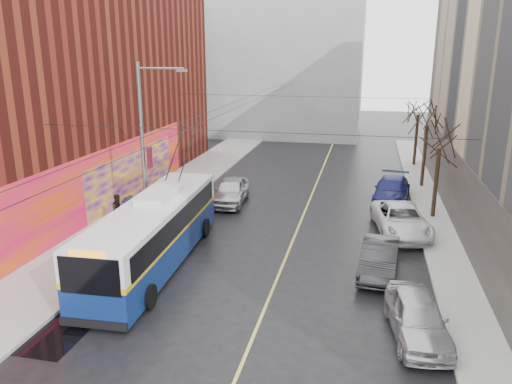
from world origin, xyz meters
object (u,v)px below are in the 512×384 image
(pedestrian_a, at_px, (132,211))
(pedestrian_b, at_px, (119,211))
(parked_car_b, at_px, (379,258))
(parked_car_d, at_px, (392,190))
(parked_car_c, at_px, (401,220))
(tree_mid, at_px, (428,114))
(trolleybus, at_px, (154,232))
(tree_far, at_px, (419,105))
(tree_near, at_px, (441,135))
(parked_car_a, at_px, (417,317))
(streetlight_pole, at_px, (145,145))
(following_car, at_px, (231,191))
(pedestrian_c, at_px, (129,213))

(pedestrian_a, xyz_separation_m, pedestrian_b, (-0.72, -0.16, 0.02))
(parked_car_b, xyz_separation_m, parked_car_d, (0.95, 11.39, 0.04))
(pedestrian_a, bearing_deg, parked_car_d, -35.78)
(parked_car_b, distance_m, parked_car_d, 11.43)
(parked_car_d, bearing_deg, parked_car_c, -80.93)
(tree_mid, relative_size, trolleybus, 0.55)
(pedestrian_a, bearing_deg, tree_far, -16.86)
(tree_near, bearing_deg, parked_car_a, -98.55)
(streetlight_pole, relative_size, tree_far, 1.37)
(parked_car_b, xyz_separation_m, parked_car_c, (1.20, 5.47, 0.04))
(following_car, relative_size, pedestrian_c, 2.64)
(parked_car_d, relative_size, pedestrian_a, 2.96)
(tree_near, height_order, parked_car_a, tree_near)
(tree_far, distance_m, pedestrian_b, 26.39)
(parked_car_b, relative_size, pedestrian_b, 2.39)
(parked_car_b, xyz_separation_m, pedestrian_a, (-13.20, 2.88, 0.32))
(parked_car_a, height_order, pedestrian_c, pedestrian_c)
(following_car, relative_size, pedestrian_b, 2.59)
(trolleybus, height_order, parked_car_b, trolleybus)
(tree_near, relative_size, parked_car_c, 1.16)
(tree_near, bearing_deg, streetlight_pole, -158.38)
(trolleybus, xyz_separation_m, pedestrian_c, (-3.16, 3.77, -0.53))
(streetlight_pole, bearing_deg, parked_car_b, -11.33)
(tree_near, relative_size, parked_car_a, 1.45)
(parked_car_c, bearing_deg, tree_near, 46.38)
(tree_far, bearing_deg, parked_car_a, -94.19)
(tree_near, xyz_separation_m, parked_car_d, (-2.25, 3.00, -4.20))
(tree_far, relative_size, following_car, 1.37)
(tree_near, relative_size, pedestrian_b, 3.47)
(tree_mid, bearing_deg, parked_car_a, -95.63)
(parked_car_d, distance_m, pedestrian_b, 17.21)
(tree_near, distance_m, pedestrian_c, 17.88)
(streetlight_pole, distance_m, trolleybus, 5.24)
(tree_far, distance_m, following_car, 18.94)
(streetlight_pole, height_order, tree_mid, streetlight_pole)
(tree_mid, height_order, parked_car_b, tree_mid)
(pedestrian_a, bearing_deg, following_car, -11.04)
(parked_car_c, bearing_deg, streetlight_pole, -176.03)
(tree_near, distance_m, parked_car_c, 5.50)
(parked_car_b, relative_size, parked_car_d, 0.83)
(following_car, bearing_deg, parked_car_a, -56.01)
(streetlight_pole, bearing_deg, pedestrian_a, 158.76)
(streetlight_pole, distance_m, parked_car_a, 15.58)
(trolleybus, distance_m, pedestrian_c, 4.95)
(parked_car_a, xyz_separation_m, pedestrian_b, (-15.12, 7.63, 0.32))
(parked_car_c, relative_size, parked_car_d, 1.04)
(parked_car_c, distance_m, following_car, 10.91)
(tree_mid, bearing_deg, parked_car_d, -119.40)
(streetlight_pole, xyz_separation_m, parked_car_a, (13.14, -7.30, -4.10))
(tree_near, bearing_deg, following_car, 178.35)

